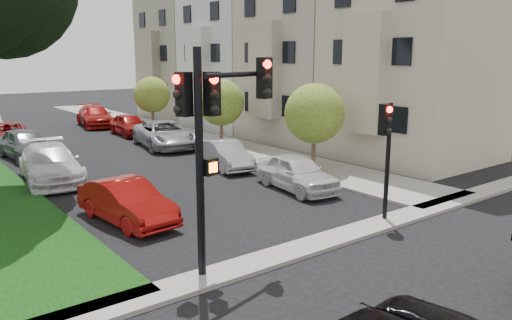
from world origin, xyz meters
TOP-DOWN VIEW (x-y plane):
  - ground at (0.00, 0.00)m, footprint 140.00×140.00m
  - sidewalk_right at (6.75, 24.00)m, footprint 3.50×44.00m
  - sidewalk_cross at (0.00, 2.00)m, footprint 60.00×1.00m
  - house_a at (12.45, 8.00)m, footprint 7.70×7.55m
  - house_b at (12.45, 15.50)m, footprint 7.70×7.55m
  - house_c at (12.45, 23.00)m, footprint 7.70×7.55m
  - house_d at (12.45, 30.50)m, footprint 7.70×7.55m
  - small_tree_a at (6.20, 8.73)m, footprint 2.75×2.75m
  - small_tree_b at (6.20, 16.40)m, footprint 2.68×2.68m
  - small_tree_c at (6.20, 25.33)m, footprint 2.58×2.58m
  - traffic_signal_main at (-3.36, 2.24)m, footprint 2.71×0.80m
  - traffic_signal_secondary at (3.03, 2.19)m, footprint 0.48×0.39m
  - car_parked_0 at (3.52, 6.88)m, footprint 2.23×4.40m
  - car_parked_1 at (3.46, 11.91)m, footprint 2.14×4.22m
  - car_parked_2 at (3.72, 18.75)m, footprint 3.51×5.98m
  - car_parked_3 at (3.94, 24.24)m, footprint 1.97×4.39m
  - car_parked_4 at (3.62, 29.88)m, footprint 3.04×5.68m
  - car_parked_5 at (-3.55, 7.26)m, footprint 1.94×4.35m
  - car_parked_6 at (-3.96, 14.34)m, footprint 2.90×5.70m
  - car_parked_7 at (-3.61, 20.16)m, footprint 2.22×4.79m
  - car_parked_8 at (-3.44, 25.36)m, footprint 3.09×5.07m

SIDE VIEW (x-z plane):
  - ground at x=0.00m, z-range 0.00..0.00m
  - sidewalk_right at x=6.75m, z-range 0.00..0.12m
  - sidewalk_cross at x=0.00m, z-range 0.00..0.12m
  - car_parked_8 at x=-3.44m, z-range 0.00..1.31m
  - car_parked_1 at x=3.46m, z-range 0.00..1.33m
  - car_parked_5 at x=-3.55m, z-range 0.00..1.39m
  - car_parked_0 at x=3.52m, z-range 0.00..1.43m
  - car_parked_3 at x=3.94m, z-range 0.00..1.46m
  - car_parked_2 at x=3.72m, z-range 0.00..1.56m
  - car_parked_4 at x=3.62m, z-range 0.00..1.57m
  - car_parked_6 at x=-3.96m, z-range 0.00..1.58m
  - car_parked_7 at x=-3.61m, z-range 0.00..1.59m
  - small_tree_c at x=6.20m, z-range 0.64..4.50m
  - small_tree_b at x=6.20m, z-range 0.66..4.69m
  - traffic_signal_secondary at x=3.03m, z-range 0.77..4.66m
  - small_tree_a at x=6.20m, z-range 0.68..4.80m
  - traffic_signal_main at x=-3.36m, z-range 1.05..6.58m
  - house_a at x=12.45m, z-range -1.05..14.92m
  - house_b at x=12.45m, z-range -1.05..14.92m
  - house_c at x=12.45m, z-range -1.05..14.92m
  - house_d at x=12.45m, z-range -1.05..14.92m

